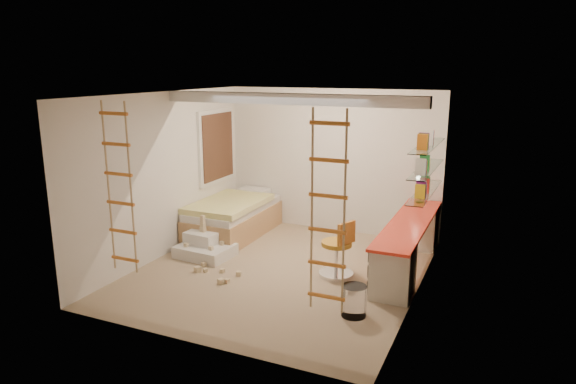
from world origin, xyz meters
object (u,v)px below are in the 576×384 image
at_px(desk, 408,243).
at_px(swivel_chair, 338,256).
at_px(play_platform, 205,247).
at_px(bed, 234,217).

bearing_deg(desk, swivel_chair, -141.46).
height_order(desk, play_platform, desk).
bearing_deg(desk, bed, 173.51).
bearing_deg(play_platform, desk, 13.76).
relative_size(desk, play_platform, 3.14).
xyz_separation_m(bed, play_platform, (0.10, -1.12, -0.18)).
xyz_separation_m(desk, bed, (-3.20, 0.36, -0.07)).
bearing_deg(play_platform, bed, 95.08).
xyz_separation_m(desk, swivel_chair, (-0.87, -0.69, -0.09)).
bearing_deg(bed, desk, -6.49).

